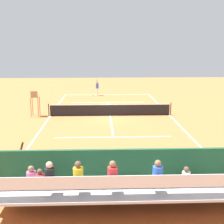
{
  "coord_description": "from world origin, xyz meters",
  "views": [
    {
      "loc": [
        0.8,
        24.66,
        5.79
      ],
      "look_at": [
        0.0,
        4.0,
        1.2
      ],
      "focal_mm": 48.48,
      "sensor_mm": 36.0,
      "label": 1
    }
  ],
  "objects_px": {
    "tennis_net": "(110,110)",
    "equipment_bag": "(127,187)",
    "line_judge": "(20,165)",
    "tennis_racket": "(90,96)",
    "tennis_player": "(97,87)",
    "bleacher_stand": "(121,193)",
    "umpire_chair": "(35,101)",
    "tennis_ball_near": "(92,100)",
    "courtside_bench": "(173,176)"
  },
  "relations": [
    {
      "from": "tennis_racket",
      "to": "tennis_ball_near",
      "type": "xyz_separation_m",
      "value": [
        -0.21,
        2.88,
        0.02
      ]
    },
    {
      "from": "courtside_bench",
      "to": "tennis_racket",
      "type": "xyz_separation_m",
      "value": [
        4.13,
        -23.46,
        -0.54
      ]
    },
    {
      "from": "umpire_chair",
      "to": "tennis_player",
      "type": "height_order",
      "value": "umpire_chair"
    },
    {
      "from": "courtside_bench",
      "to": "line_judge",
      "type": "distance_m",
      "value": 6.28
    },
    {
      "from": "bleacher_stand",
      "to": "tennis_racket",
      "type": "height_order",
      "value": "bleacher_stand"
    },
    {
      "from": "umpire_chair",
      "to": "courtside_bench",
      "type": "bearing_deg",
      "value": 122.22
    },
    {
      "from": "tennis_net",
      "to": "courtside_bench",
      "type": "bearing_deg",
      "value": 99.25
    },
    {
      "from": "bleacher_stand",
      "to": "umpire_chair",
      "type": "relative_size",
      "value": 4.23
    },
    {
      "from": "courtside_bench",
      "to": "tennis_player",
      "type": "xyz_separation_m",
      "value": [
        3.34,
        -23.7,
        0.46
      ]
    },
    {
      "from": "tennis_net",
      "to": "line_judge",
      "type": "height_order",
      "value": "line_judge"
    },
    {
      "from": "tennis_ball_near",
      "to": "umpire_chair",
      "type": "bearing_deg",
      "value": 58.72
    },
    {
      "from": "bleacher_stand",
      "to": "courtside_bench",
      "type": "height_order",
      "value": "bleacher_stand"
    },
    {
      "from": "tennis_racket",
      "to": "line_judge",
      "type": "xyz_separation_m",
      "value": [
        2.12,
        23.14,
        1.0
      ]
    },
    {
      "from": "tennis_racket",
      "to": "tennis_player",
      "type": "bearing_deg",
      "value": -162.82
    },
    {
      "from": "tennis_net",
      "to": "courtside_bench",
      "type": "relative_size",
      "value": 5.72
    },
    {
      "from": "tennis_racket",
      "to": "line_judge",
      "type": "bearing_deg",
      "value": 84.76
    },
    {
      "from": "courtside_bench",
      "to": "equipment_bag",
      "type": "xyz_separation_m",
      "value": [
        1.91,
        0.13,
        -0.38
      ]
    },
    {
      "from": "tennis_net",
      "to": "umpire_chair",
      "type": "relative_size",
      "value": 4.81
    },
    {
      "from": "equipment_bag",
      "to": "tennis_ball_near",
      "type": "bearing_deg",
      "value": -84.46
    },
    {
      "from": "tennis_player",
      "to": "umpire_chair",
      "type": "bearing_deg",
      "value": 64.29
    },
    {
      "from": "tennis_net",
      "to": "tennis_ball_near",
      "type": "distance_m",
      "value": 7.53
    },
    {
      "from": "umpire_chair",
      "to": "courtside_bench",
      "type": "relative_size",
      "value": 1.19
    },
    {
      "from": "tennis_ball_near",
      "to": "line_judge",
      "type": "distance_m",
      "value": 20.42
    },
    {
      "from": "courtside_bench",
      "to": "tennis_racket",
      "type": "height_order",
      "value": "courtside_bench"
    },
    {
      "from": "tennis_player",
      "to": "line_judge",
      "type": "relative_size",
      "value": 1.0
    },
    {
      "from": "bleacher_stand",
      "to": "tennis_ball_near",
      "type": "distance_m",
      "value": 22.77
    },
    {
      "from": "line_judge",
      "to": "tennis_net",
      "type": "bearing_deg",
      "value": -107.51
    },
    {
      "from": "equipment_bag",
      "to": "tennis_player",
      "type": "bearing_deg",
      "value": -86.57
    },
    {
      "from": "tennis_net",
      "to": "equipment_bag",
      "type": "xyz_separation_m",
      "value": [
        -0.25,
        13.4,
        -0.32
      ]
    },
    {
      "from": "umpire_chair",
      "to": "equipment_bag",
      "type": "distance_m",
      "value": 14.91
    },
    {
      "from": "courtside_bench",
      "to": "equipment_bag",
      "type": "relative_size",
      "value": 2.0
    },
    {
      "from": "courtside_bench",
      "to": "tennis_net",
      "type": "bearing_deg",
      "value": -80.75
    },
    {
      "from": "tennis_net",
      "to": "tennis_ball_near",
      "type": "relative_size",
      "value": 156.06
    },
    {
      "from": "tennis_net",
      "to": "umpire_chair",
      "type": "distance_m",
      "value": 6.25
    },
    {
      "from": "tennis_net",
      "to": "bleacher_stand",
      "type": "height_order",
      "value": "bleacher_stand"
    },
    {
      "from": "line_judge",
      "to": "tennis_player",
      "type": "bearing_deg",
      "value": -97.1
    },
    {
      "from": "tennis_racket",
      "to": "tennis_ball_near",
      "type": "bearing_deg",
      "value": 94.09
    },
    {
      "from": "tennis_net",
      "to": "tennis_player",
      "type": "relative_size",
      "value": 5.35
    },
    {
      "from": "courtside_bench",
      "to": "tennis_ball_near",
      "type": "xyz_separation_m",
      "value": [
        3.92,
        -20.58,
        -0.53
      ]
    },
    {
      "from": "tennis_net",
      "to": "tennis_racket",
      "type": "bearing_deg",
      "value": -79.08
    },
    {
      "from": "umpire_chair",
      "to": "tennis_racket",
      "type": "xyz_separation_m",
      "value": [
        -4.23,
        -10.19,
        -1.3
      ]
    },
    {
      "from": "courtside_bench",
      "to": "line_judge",
      "type": "relative_size",
      "value": 0.93
    },
    {
      "from": "tennis_player",
      "to": "line_judge",
      "type": "xyz_separation_m",
      "value": [
        2.91,
        23.39,
        0.0
      ]
    },
    {
      "from": "tennis_player",
      "to": "tennis_ball_near",
      "type": "bearing_deg",
      "value": 79.44
    },
    {
      "from": "equipment_bag",
      "to": "tennis_net",
      "type": "bearing_deg",
      "value": -88.93
    },
    {
      "from": "bleacher_stand",
      "to": "equipment_bag",
      "type": "relative_size",
      "value": 10.07
    },
    {
      "from": "tennis_net",
      "to": "tennis_racket",
      "type": "xyz_separation_m",
      "value": [
        1.97,
        -10.19,
        -0.49
      ]
    },
    {
      "from": "umpire_chair",
      "to": "tennis_racket",
      "type": "distance_m",
      "value": 11.11
    },
    {
      "from": "equipment_bag",
      "to": "line_judge",
      "type": "height_order",
      "value": "line_judge"
    },
    {
      "from": "tennis_net",
      "to": "equipment_bag",
      "type": "height_order",
      "value": "tennis_net"
    }
  ]
}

